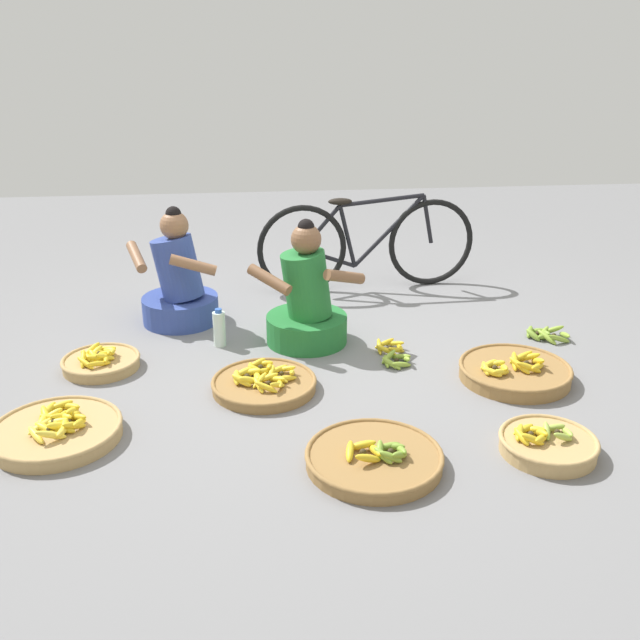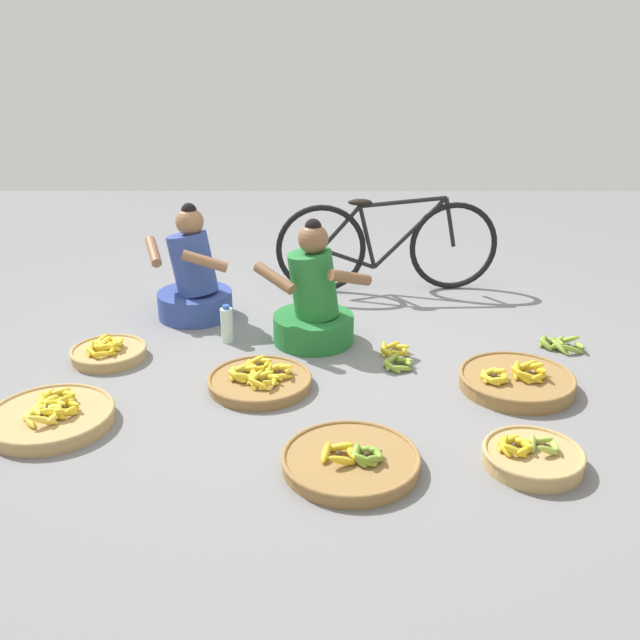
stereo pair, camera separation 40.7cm
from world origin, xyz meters
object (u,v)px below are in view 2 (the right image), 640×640
at_px(banana_basket_back_right, 518,381).
at_px(banana_basket_front_right, 110,352).
at_px(banana_basket_back_left, 261,380).
at_px(water_bottle, 228,324).
at_px(loose_bananas_front_center, 561,344).
at_px(banana_basket_mid_left, 534,456).
at_px(banana_basket_front_left, 53,416).
at_px(banana_basket_near_vendor, 352,460).
at_px(loose_bananas_near_bicycle, 398,357).
at_px(vendor_woman_front, 315,304).
at_px(bicycle_leaning, 389,246).
at_px(vendor_woman_behind, 195,281).

bearing_deg(banana_basket_back_right, banana_basket_front_right, 170.64).
distance_m(banana_basket_back_left, water_bottle, 0.70).
bearing_deg(loose_bananas_front_center, banana_basket_back_right, -127.06).
xyz_separation_m(banana_basket_front_right, banana_basket_mid_left, (2.28, -1.17, 0.00)).
bearing_deg(banana_basket_back_left, banana_basket_front_right, 158.66).
bearing_deg(banana_basket_front_left, banana_basket_near_vendor, -14.59).
height_order(loose_bananas_front_center, loose_bananas_near_bicycle, loose_bananas_front_center).
relative_size(vendor_woman_front, loose_bananas_near_bicycle, 1.99).
height_order(banana_basket_mid_left, banana_basket_front_left, banana_basket_front_left).
distance_m(banana_basket_front_right, banana_basket_back_left, 1.03).
relative_size(bicycle_leaning, loose_bananas_near_bicycle, 4.15).
xyz_separation_m(loose_bananas_near_bicycle, water_bottle, (-1.07, 0.30, 0.09)).
bearing_deg(vendor_woman_behind, loose_bananas_near_bicycle, -28.99).
xyz_separation_m(bicycle_leaning, water_bottle, (-1.11, -0.99, -0.24)).
relative_size(bicycle_leaning, banana_basket_mid_left, 3.63).
distance_m(bicycle_leaning, loose_bananas_front_center, 1.53).
bearing_deg(vendor_woman_front, banana_basket_mid_left, -54.48).
bearing_deg(vendor_woman_behind, water_bottle, -57.81).
distance_m(loose_bananas_near_bicycle, water_bottle, 1.11).
bearing_deg(banana_basket_near_vendor, vendor_woman_front, 97.23).
xyz_separation_m(banana_basket_mid_left, loose_bananas_near_bicycle, (-0.52, 1.14, -0.02)).
xyz_separation_m(loose_bananas_front_center, water_bottle, (-2.13, 0.11, 0.09)).
xyz_separation_m(bicycle_leaning, banana_basket_near_vendor, (-0.37, -2.45, -0.32)).
xyz_separation_m(banana_basket_near_vendor, loose_bananas_front_center, (1.38, 1.35, -0.01)).
height_order(vendor_woman_front, loose_bananas_front_center, vendor_woman_front).
bearing_deg(vendor_woman_front, loose_bananas_near_bicycle, -30.70).
distance_m(banana_basket_mid_left, loose_bananas_near_bicycle, 1.25).
bearing_deg(vendor_woman_front, water_bottle, 179.90).
height_order(banana_basket_back_right, banana_basket_front_left, banana_basket_back_right).
bearing_deg(banana_basket_front_left, vendor_woman_front, 38.50).
height_order(banana_basket_back_left, loose_bananas_front_center, banana_basket_back_left).
xyz_separation_m(bicycle_leaning, loose_bananas_front_center, (1.01, -1.10, -0.33)).
bearing_deg(banana_basket_back_left, vendor_woman_front, 65.00).
relative_size(vendor_woman_front, banana_basket_back_right, 1.26).
relative_size(banana_basket_front_right, water_bottle, 1.84).
bearing_deg(loose_bananas_near_bicycle, loose_bananas_front_center, 10.24).
bearing_deg(banana_basket_front_left, water_bottle, 53.90).
xyz_separation_m(vendor_woman_behind, banana_basket_front_left, (-0.50, -1.51, -0.21)).
bearing_deg(water_bottle, vendor_woman_behind, 122.19).
bearing_deg(vendor_woman_behind, banana_basket_mid_left, -45.26).
bearing_deg(banana_basket_near_vendor, banana_basket_mid_left, 1.36).
height_order(banana_basket_back_right, loose_bananas_front_center, banana_basket_back_right).
bearing_deg(vendor_woman_behind, banana_basket_back_right, -29.15).
relative_size(banana_basket_front_right, banana_basket_front_left, 0.72).
xyz_separation_m(bicycle_leaning, banana_basket_back_right, (0.59, -1.66, -0.31)).
bearing_deg(loose_bananas_front_center, loose_bananas_near_bicycle, -169.76).
distance_m(vendor_woman_behind, banana_basket_back_left, 1.23).
xyz_separation_m(banana_basket_back_left, loose_bananas_front_center, (1.87, 0.53, -0.01)).
bearing_deg(banana_basket_back_right, banana_basket_mid_left, -99.02).
distance_m(banana_basket_near_vendor, water_bottle, 1.64).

